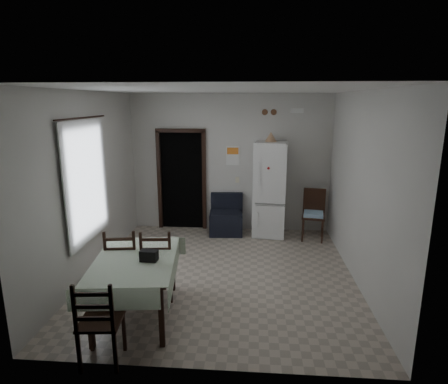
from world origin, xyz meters
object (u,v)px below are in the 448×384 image
navy_seat (226,215)px  corner_chair (313,215)px  fridge (270,189)px  dining_chair_far_right (158,262)px  dining_chair_near_head (101,320)px  dining_table (137,287)px  dining_chair_far_left (124,262)px

navy_seat → corner_chair: 1.80m
fridge → navy_seat: (-0.90, 0.00, -0.56)m
fridge → dining_chair_far_right: size_ratio=1.87×
navy_seat → dining_chair_near_head: dining_chair_near_head is taller
navy_seat → dining_chair_far_right: (-0.76, -2.71, 0.11)m
dining_table → dining_chair_near_head: 0.92m
dining_chair_far_left → dining_chair_far_right: 0.48m
navy_seat → dining_chair_far_left: dining_chair_far_left is taller
dining_chair_near_head → navy_seat: bearing=-109.1°
navy_seat → dining_chair_far_left: bearing=-118.0°
fridge → dining_chair_far_left: size_ratio=1.85×
corner_chair → navy_seat: bearing=-177.7°
dining_chair_far_left → dining_chair_far_right: dining_chair_far_left is taller
corner_chair → dining_chair_far_left: (-3.02, -2.53, 0.02)m
dining_table → dining_chair_near_head: dining_chair_near_head is taller
navy_seat → dining_chair_far_left: size_ratio=0.78×
dining_chair_near_head → dining_chair_far_right: bearing=-105.4°
dining_table → dining_chair_far_right: bearing=66.0°
navy_seat → dining_chair_far_right: 2.82m
fridge → dining_chair_near_head: (-1.92, -4.14, -0.47)m
fridge → dining_table: size_ratio=1.28×
dining_table → dining_chair_far_left: size_ratio=1.45×
fridge → dining_chair_near_head: 4.59m
dining_chair_far_right → dining_chair_far_left: bearing=-0.0°
fridge → corner_chair: size_ratio=1.91×
navy_seat → dining_table: (-0.92, -3.22, -0.02)m
navy_seat → dining_table: navy_seat is taller
corner_chair → dining_chair_far_left: 3.94m
dining_chair_far_left → dining_chair_far_right: (0.48, 0.05, -0.01)m
corner_chair → dining_chair_near_head: bearing=-116.0°
dining_table → dining_chair_far_right: dining_chair_far_right is taller
fridge → dining_table: (-1.83, -3.22, -0.58)m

